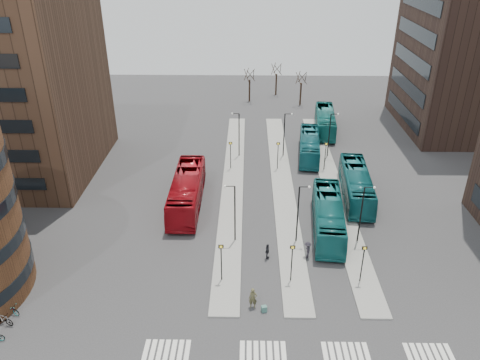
{
  "coord_description": "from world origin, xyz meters",
  "views": [
    {
      "loc": [
        -2.23,
        -20.07,
        26.72
      ],
      "look_at": [
        -2.98,
        21.47,
        5.0
      ],
      "focal_mm": 35.0,
      "sensor_mm": 36.0,
      "label": 1
    }
  ],
  "objects_px": {
    "teal_bus_d": "(325,121)",
    "bicycle_mid": "(3,319)",
    "teal_bus_a": "(328,216)",
    "commuter_b": "(267,251)",
    "traveller": "(253,298)",
    "teal_bus_b": "(309,146)",
    "commuter_a": "(190,222)",
    "commuter_c": "(307,250)",
    "suitcase": "(264,309)",
    "red_bus": "(187,190)",
    "teal_bus_c": "(356,184)",
    "bicycle_far": "(10,309)"
  },
  "relations": [
    {
      "from": "teal_bus_d",
      "to": "bicycle_mid",
      "type": "height_order",
      "value": "teal_bus_d"
    },
    {
      "from": "teal_bus_a",
      "to": "commuter_b",
      "type": "height_order",
      "value": "teal_bus_a"
    },
    {
      "from": "commuter_b",
      "to": "teal_bus_a",
      "type": "bearing_deg",
      "value": -41.43
    },
    {
      "from": "traveller",
      "to": "bicycle_mid",
      "type": "xyz_separation_m",
      "value": [
        -19.29,
        -2.25,
        -0.37
      ]
    },
    {
      "from": "traveller",
      "to": "teal_bus_b",
      "type": "bearing_deg",
      "value": 77.69
    },
    {
      "from": "teal_bus_a",
      "to": "bicycle_mid",
      "type": "xyz_separation_m",
      "value": [
        -26.95,
        -13.7,
        -1.1
      ]
    },
    {
      "from": "commuter_a",
      "to": "commuter_c",
      "type": "xyz_separation_m",
      "value": [
        11.46,
        -4.44,
        -0.09
      ]
    },
    {
      "from": "teal_bus_d",
      "to": "commuter_b",
      "type": "relative_size",
      "value": 7.32
    },
    {
      "from": "commuter_a",
      "to": "bicycle_mid",
      "type": "relative_size",
      "value": 1.03
    },
    {
      "from": "teal_bus_b",
      "to": "commuter_c",
      "type": "relative_size",
      "value": 6.43
    },
    {
      "from": "suitcase",
      "to": "commuter_c",
      "type": "distance_m",
      "value": 8.38
    },
    {
      "from": "red_bus",
      "to": "teal_bus_a",
      "type": "xyz_separation_m",
      "value": [
        14.85,
        -4.76,
        -0.15
      ]
    },
    {
      "from": "commuter_b",
      "to": "commuter_c",
      "type": "height_order",
      "value": "commuter_c"
    },
    {
      "from": "teal_bus_d",
      "to": "commuter_b",
      "type": "height_order",
      "value": "teal_bus_d"
    },
    {
      "from": "teal_bus_c",
      "to": "bicycle_far",
      "type": "bearing_deg",
      "value": -143.82
    },
    {
      "from": "bicycle_far",
      "to": "teal_bus_a",
      "type": "bearing_deg",
      "value": -45.04
    },
    {
      "from": "red_bus",
      "to": "bicycle_far",
      "type": "relative_size",
      "value": 7.05
    },
    {
      "from": "teal_bus_d",
      "to": "commuter_a",
      "type": "relative_size",
      "value": 6.14
    },
    {
      "from": "suitcase",
      "to": "bicycle_far",
      "type": "relative_size",
      "value": 0.29
    },
    {
      "from": "traveller",
      "to": "commuter_a",
      "type": "distance_m",
      "value": 12.84
    },
    {
      "from": "teal_bus_d",
      "to": "bicycle_mid",
      "type": "relative_size",
      "value": 6.29
    },
    {
      "from": "teal_bus_c",
      "to": "bicycle_far",
      "type": "height_order",
      "value": "teal_bus_c"
    },
    {
      "from": "teal_bus_c",
      "to": "traveller",
      "type": "xyz_separation_m",
      "value": [
        -11.86,
        -18.23,
        -0.74
      ]
    },
    {
      "from": "teal_bus_c",
      "to": "commuter_c",
      "type": "height_order",
      "value": "teal_bus_c"
    },
    {
      "from": "teal_bus_c",
      "to": "commuter_c",
      "type": "distance_m",
      "value": 13.35
    },
    {
      "from": "red_bus",
      "to": "bicycle_mid",
      "type": "xyz_separation_m",
      "value": [
        -12.1,
        -18.46,
        -1.25
      ]
    },
    {
      "from": "teal_bus_a",
      "to": "commuter_b",
      "type": "distance_m",
      "value": 8.04
    },
    {
      "from": "teal_bus_c",
      "to": "traveller",
      "type": "distance_m",
      "value": 21.76
    },
    {
      "from": "commuter_b",
      "to": "teal_bus_b",
      "type": "bearing_deg",
      "value": -5.32
    },
    {
      "from": "commuter_a",
      "to": "bicycle_mid",
      "type": "bearing_deg",
      "value": 29.55
    },
    {
      "from": "bicycle_far",
      "to": "commuter_a",
      "type": "bearing_deg",
      "value": -26.57
    },
    {
      "from": "teal_bus_b",
      "to": "commuter_a",
      "type": "relative_size",
      "value": 5.8
    },
    {
      "from": "teal_bus_b",
      "to": "commuter_c",
      "type": "distance_m",
      "value": 23.01
    },
    {
      "from": "suitcase",
      "to": "bicycle_mid",
      "type": "xyz_separation_m",
      "value": [
        -20.19,
        -1.78,
        0.28
      ]
    },
    {
      "from": "teal_bus_c",
      "to": "traveller",
      "type": "relative_size",
      "value": 6.46
    },
    {
      "from": "suitcase",
      "to": "commuter_a",
      "type": "distance_m",
      "value": 13.73
    },
    {
      "from": "teal_bus_c",
      "to": "commuter_a",
      "type": "xyz_separation_m",
      "value": [
        -18.2,
        -7.06,
        -0.72
      ]
    },
    {
      "from": "suitcase",
      "to": "teal_bus_c",
      "type": "bearing_deg",
      "value": 43.98
    },
    {
      "from": "bicycle_far",
      "to": "traveller",
      "type": "bearing_deg",
      "value": -66.76
    },
    {
      "from": "suitcase",
      "to": "teal_bus_a",
      "type": "height_order",
      "value": "teal_bus_a"
    },
    {
      "from": "teal_bus_d",
      "to": "traveller",
      "type": "xyz_separation_m",
      "value": [
        -11.29,
        -38.88,
        -0.68
      ]
    },
    {
      "from": "teal_bus_c",
      "to": "commuter_a",
      "type": "bearing_deg",
      "value": -154.41
    },
    {
      "from": "teal_bus_c",
      "to": "bicycle_mid",
      "type": "height_order",
      "value": "teal_bus_c"
    },
    {
      "from": "bicycle_mid",
      "to": "bicycle_far",
      "type": "xyz_separation_m",
      "value": [
        0.0,
        1.17,
        -0.07
      ]
    },
    {
      "from": "commuter_a",
      "to": "teal_bus_a",
      "type": "bearing_deg",
      "value": 164.66
    },
    {
      "from": "suitcase",
      "to": "teal_bus_d",
      "type": "bearing_deg",
      "value": 59.56
    },
    {
      "from": "bicycle_far",
      "to": "teal_bus_d",
      "type": "bearing_deg",
      "value": -17.39
    },
    {
      "from": "commuter_b",
      "to": "suitcase",
      "type": "bearing_deg",
      "value": -173.7
    },
    {
      "from": "suitcase",
      "to": "commuter_a",
      "type": "xyz_separation_m",
      "value": [
        -7.23,
        11.65,
        0.67
      ]
    },
    {
      "from": "traveller",
      "to": "commuter_a",
      "type": "relative_size",
      "value": 0.99
    }
  ]
}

